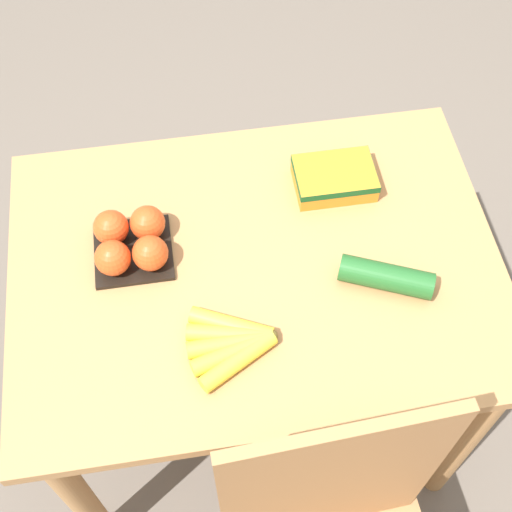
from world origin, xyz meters
TOP-DOWN VIEW (x-y plane):
  - ground_plane at (0.00, 0.00)m, footprint 12.00×12.00m
  - dining_table at (0.00, 0.00)m, footprint 1.01×0.74m
  - banana_bunch at (0.07, 0.18)m, footprint 0.18×0.18m
  - tomato_pack at (0.25, -0.07)m, footprint 0.16×0.16m
  - carrot_bag at (-0.20, -0.18)m, footprint 0.17×0.12m
  - cucumber_near at (-0.25, 0.09)m, footprint 0.19×0.12m

SIDE VIEW (x-z plane):
  - ground_plane at x=0.00m, z-range 0.00..0.00m
  - dining_table at x=0.00m, z-range 0.24..0.98m
  - banana_bunch at x=0.07m, z-range 0.74..0.78m
  - cucumber_near at x=-0.25m, z-range 0.74..0.80m
  - carrot_bag at x=-0.20m, z-range 0.75..0.80m
  - tomato_pack at x=0.25m, z-range 0.74..0.82m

